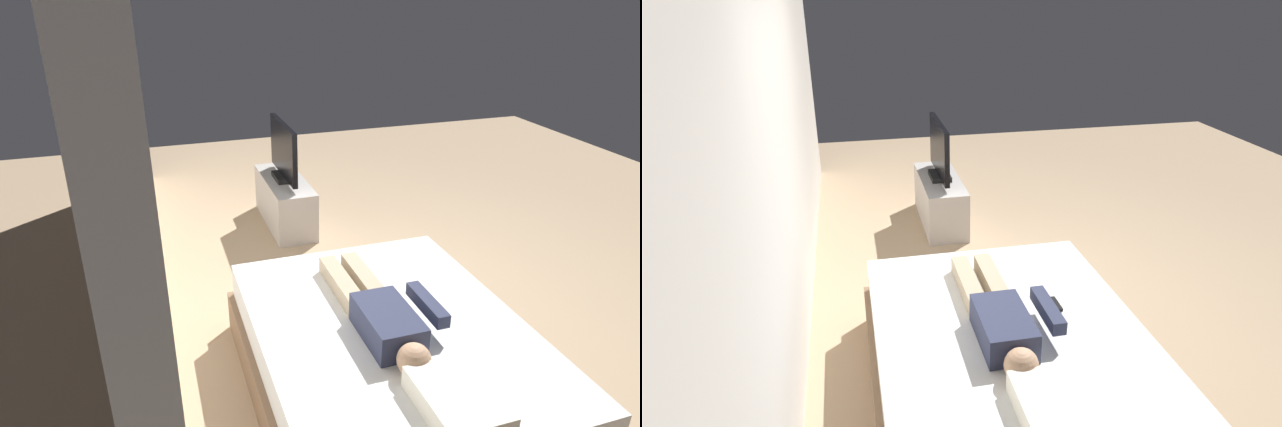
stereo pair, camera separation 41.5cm
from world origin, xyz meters
The scene contains 8 objects.
ground_plane centered at (0.00, 0.00, 0.00)m, with size 10.00×10.00×0.00m, color tan.
back_wall centered at (0.40, 1.59, 1.40)m, with size 6.40×0.10×2.80m, color silver.
bed centered at (-1.04, 0.31, 0.26)m, with size 2.10×1.63×0.54m.
pillow centered at (-1.77, 0.31, 0.60)m, with size 0.48×0.34×0.12m, color silver.
person centered at (-1.01, 0.37, 0.62)m, with size 1.26×0.46×0.18m.
remote centered at (-0.86, -0.04, 0.55)m, with size 0.15×0.04×0.02m, color black.
tv_stand centered at (1.69, 0.26, 0.25)m, with size 1.10×0.40×0.50m, color #B7B2AD.
tv centered at (1.69, 0.26, 0.78)m, with size 0.88×0.20×0.59m.
Camera 1 is at (-3.48, 1.54, 2.45)m, focal length 30.89 mm.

